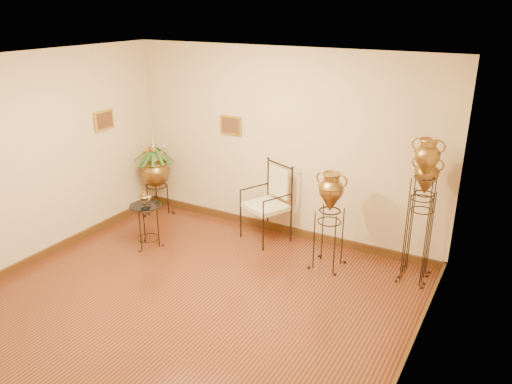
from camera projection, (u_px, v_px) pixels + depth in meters
The scene contains 8 objects.
ground at pixel (182, 311), 5.79m from camera, with size 5.00×5.00×0.00m, color maroon.
room_shell at pixel (173, 169), 5.18m from camera, with size 5.02×5.02×2.81m.
amphora_tall at pixel (420, 211), 6.11m from camera, with size 0.41×0.41×1.90m.
amphora_mid at pixel (421, 218), 6.25m from camera, with size 0.42×0.42×1.64m.
amphora_short at pixel (329, 220), 6.55m from camera, with size 0.44×0.44×1.36m.
planter_urn at pixel (155, 169), 8.25m from camera, with size 0.80×0.80×1.39m.
armchair at pixel (266, 203), 7.36m from camera, with size 0.84×0.82×1.16m.
side_table at pixel (147, 225), 7.21m from camera, with size 0.48×0.48×0.83m.
Camera 1 is at (3.17, -3.86, 3.36)m, focal length 35.00 mm.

